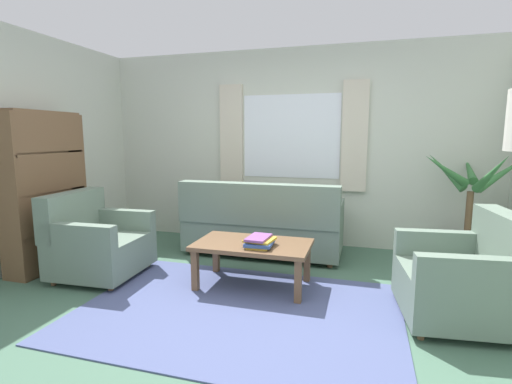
# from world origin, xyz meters

# --- Properties ---
(ground_plane) EXTENTS (6.24, 6.24, 0.00)m
(ground_plane) POSITION_xyz_m (0.00, 0.00, 0.00)
(ground_plane) COLOR #476B56
(wall_back) EXTENTS (5.32, 0.12, 2.60)m
(wall_back) POSITION_xyz_m (0.00, 2.26, 1.30)
(wall_back) COLOR beige
(wall_back) RESTS_ON ground_plane
(window_with_curtains) EXTENTS (1.98, 0.07, 1.40)m
(window_with_curtains) POSITION_xyz_m (0.00, 2.18, 1.45)
(window_with_curtains) COLOR white
(area_rug) EXTENTS (2.65, 1.87, 0.01)m
(area_rug) POSITION_xyz_m (0.00, 0.00, 0.01)
(area_rug) COLOR #4C5684
(area_rug) RESTS_ON ground_plane
(couch) EXTENTS (1.90, 0.82, 0.92)m
(couch) POSITION_xyz_m (-0.21, 1.54, 0.37)
(couch) COLOR slate
(couch) RESTS_ON ground_plane
(armchair_left) EXTENTS (0.86, 0.88, 0.88)m
(armchair_left) POSITION_xyz_m (-1.69, 0.38, 0.35)
(armchair_left) COLOR slate
(armchair_left) RESTS_ON ground_plane
(armchair_right) EXTENTS (0.91, 0.93, 0.88)m
(armchair_right) POSITION_xyz_m (1.76, 0.34, 0.35)
(armchair_right) COLOR slate
(armchair_right) RESTS_ON ground_plane
(coffee_table) EXTENTS (1.10, 0.64, 0.44)m
(coffee_table) POSITION_xyz_m (-0.04, 0.55, 0.38)
(coffee_table) COLOR brown
(coffee_table) RESTS_ON ground_plane
(book_stack_on_table) EXTENTS (0.28, 0.31, 0.09)m
(book_stack_on_table) POSITION_xyz_m (0.06, 0.45, 0.49)
(book_stack_on_table) COLOR gold
(book_stack_on_table) RESTS_ON coffee_table
(potted_plant) EXTENTS (1.18, 1.26, 1.33)m
(potted_plant) POSITION_xyz_m (2.09, 1.77, 0.49)
(potted_plant) COLOR #56565B
(potted_plant) RESTS_ON ground_plane
(bookshelf) EXTENTS (0.30, 0.94, 1.72)m
(bookshelf) POSITION_xyz_m (-2.34, 0.48, 0.80)
(bookshelf) COLOR brown
(bookshelf) RESTS_ON ground_plane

